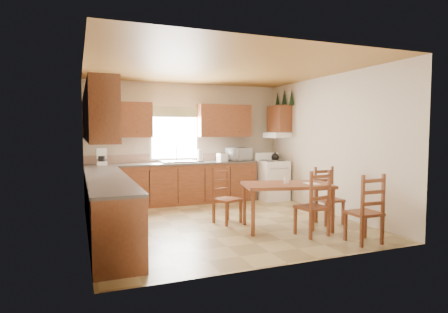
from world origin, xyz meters
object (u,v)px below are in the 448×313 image
object	(u,v)px
dining_table	(287,206)
chair_near_left	(312,203)
stove	(272,181)
chair_far_left	(227,196)
chair_far_right	(329,196)
microwave	(239,154)
chair_near_right	(364,208)

from	to	relation	value
dining_table	chair_near_left	world-z (taller)	chair_near_left
stove	dining_table	bearing A→B (deg)	-112.89
chair_far_left	chair_far_right	size ratio (longest dim) A/B	0.99
microwave	chair_far_left	bearing A→B (deg)	-129.81
stove	chair_far_right	xyz separation A→B (m)	(-0.17, -2.34, 0.04)
chair_far_left	chair_near_right	bearing A→B (deg)	-74.41
dining_table	chair_far_left	size ratio (longest dim) A/B	1.46
stove	chair_far_left	distance (m)	2.45
chair_near_left	chair_far_left	world-z (taller)	chair_near_left
dining_table	chair_near_right	size ratio (longest dim) A/B	1.40
microwave	chair_far_right	world-z (taller)	microwave
microwave	dining_table	size ratio (longest dim) A/B	0.35
chair_near_left	chair_far_right	world-z (taller)	chair_near_left
chair_near_right	chair_far_left	xyz separation A→B (m)	(-1.41, 1.80, -0.02)
chair_near_left	stove	bearing A→B (deg)	-115.34
microwave	chair_near_left	xyz separation A→B (m)	(-0.17, -3.21, -0.56)
chair_near_right	chair_near_left	bearing A→B (deg)	-51.38
stove	chair_far_right	world-z (taller)	chair_far_right
chair_near_left	chair_far_right	bearing A→B (deg)	-152.31
chair_near_left	chair_far_left	distance (m)	1.52
chair_near_left	chair_far_right	distance (m)	0.87
chair_far_right	chair_far_left	bearing A→B (deg)	158.91
microwave	chair_near_right	xyz separation A→B (m)	(0.31, -3.82, -0.57)
chair_near_right	stove	bearing A→B (deg)	-96.21
chair_far_right	chair_near_left	bearing A→B (deg)	-142.25
stove	microwave	xyz separation A→B (m)	(-0.71, 0.36, 0.62)
dining_table	chair_near_left	size ratio (longest dim) A/B	1.39
dining_table	chair_far_right	xyz separation A→B (m)	(0.87, 0.04, 0.11)
microwave	dining_table	world-z (taller)	microwave
chair_near_right	chair_far_right	bearing A→B (deg)	-101.21
chair_far_left	chair_far_right	bearing A→B (deg)	-45.27
chair_far_left	stove	bearing A→B (deg)	20.00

